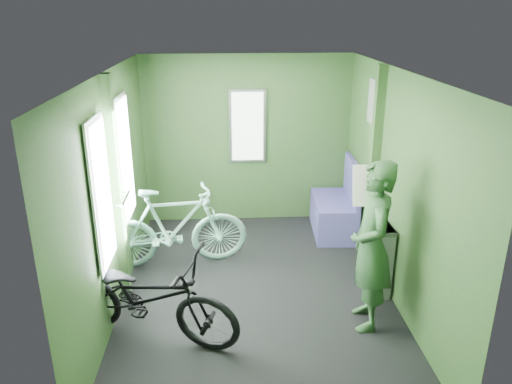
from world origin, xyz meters
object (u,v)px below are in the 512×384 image
(waste_box, at_px, (378,260))
(bench_seat, at_px, (336,212))
(bicycle_mint, at_px, (177,266))
(bicycle_black, at_px, (150,339))
(passenger, at_px, (371,246))

(waste_box, relative_size, bench_seat, 0.77)
(bicycle_mint, bearing_deg, bench_seat, -74.89)
(bicycle_black, xyz_separation_m, bench_seat, (2.18, 2.21, 0.29))
(bicycle_mint, bearing_deg, passenger, -129.74)
(bicycle_mint, height_order, bench_seat, bench_seat)
(bicycle_black, relative_size, passenger, 1.08)
(bicycle_mint, bearing_deg, waste_box, -115.11)
(bicycle_mint, xyz_separation_m, bench_seat, (2.05, 0.84, 0.29))
(bicycle_mint, height_order, waste_box, waste_box)
(bicycle_black, height_order, bench_seat, bench_seat)
(bicycle_black, bearing_deg, bicycle_mint, 16.06)
(bench_seat, bearing_deg, waste_box, -82.50)
(bicycle_mint, bearing_deg, bicycle_black, 167.54)
(bicycle_mint, relative_size, passenger, 1.04)
(passenger, bearing_deg, bicycle_mint, -119.22)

